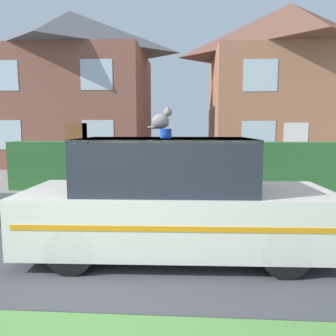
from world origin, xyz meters
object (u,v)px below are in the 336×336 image
(wheelie_bin, at_px, (79,166))
(house_right, at_px, (288,84))
(cat, at_px, (162,120))
(house_left, at_px, (72,88))
(police_car, at_px, (174,201))

(wheelie_bin, bearing_deg, house_right, 50.01)
(cat, relative_size, wheelie_bin, 0.32)
(house_right, distance_m, wheelie_bin, 11.32)
(house_left, distance_m, house_right, 11.10)
(police_car, xyz_separation_m, house_right, (5.23, 12.69, 3.26))
(police_car, bearing_deg, house_left, 113.92)
(police_car, height_order, house_right, house_right)
(cat, xyz_separation_m, house_right, (5.38, 12.92, 2.09))
(wheelie_bin, bearing_deg, police_car, -45.07)
(house_right, xyz_separation_m, wheelie_bin, (-8.91, -6.01, -3.55))
(cat, bearing_deg, house_right, 60.09)
(wheelie_bin, bearing_deg, cat, -46.89)
(police_car, bearing_deg, cat, -123.76)
(police_car, xyz_separation_m, cat, (-0.15, -0.24, 1.17))
(cat, xyz_separation_m, wheelie_bin, (-3.54, 6.91, -1.46))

